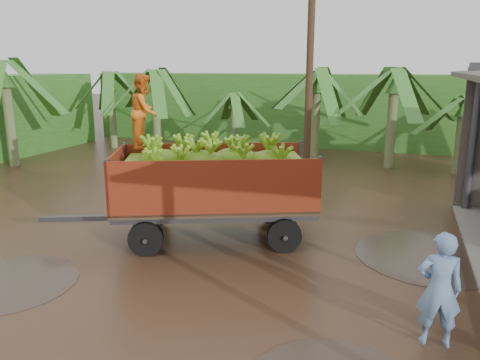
% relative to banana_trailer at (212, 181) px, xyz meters
% --- Properties ---
extents(ground, '(100.00, 100.00, 0.00)m').
position_rel_banana_trailer_xyz_m(ground, '(0.67, -1.33, -1.40)').
color(ground, black).
rests_on(ground, ground).
extents(hedge_north, '(22.00, 3.00, 3.60)m').
position_rel_banana_trailer_xyz_m(hedge_north, '(-1.33, 14.67, 0.40)').
color(hedge_north, '#2D661E').
rests_on(hedge_north, ground).
extents(banana_trailer, '(6.31, 3.83, 3.85)m').
position_rel_banana_trailer_xyz_m(banana_trailer, '(0.00, 0.00, 0.00)').
color(banana_trailer, '#A42E17').
rests_on(banana_trailer, ground).
extents(man_blue, '(0.69, 0.50, 1.76)m').
position_rel_banana_trailer_xyz_m(man_blue, '(4.79, -3.01, -0.52)').
color(man_blue, '#678EBC').
rests_on(man_blue, ground).
extents(utility_pole, '(1.20, 0.24, 8.70)m').
position_rel_banana_trailer_xyz_m(utility_pole, '(1.08, 5.81, 3.00)').
color(utility_pole, '#47301E').
rests_on(utility_pole, ground).
extents(banana_plants, '(23.84, 20.92, 4.33)m').
position_rel_banana_trailer_xyz_m(banana_plants, '(-5.04, 5.31, 0.48)').
color(banana_plants, '#2D661E').
rests_on(banana_plants, ground).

